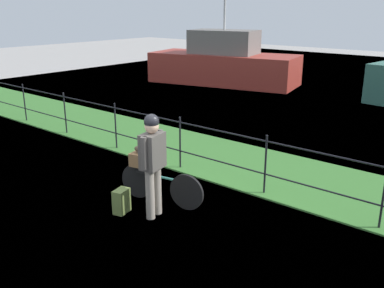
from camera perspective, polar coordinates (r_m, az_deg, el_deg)
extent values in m
plane|color=#9E9993|center=(6.88, -7.78, -10.29)|extent=(60.00, 60.00, 0.00)
cube|color=#38702D|center=(9.17, 7.34, -2.83)|extent=(27.00, 2.40, 0.03)
plane|color=slate|center=(16.51, 23.13, 5.10)|extent=(30.00, 30.00, 0.00)
cylinder|color=black|center=(13.42, -21.26, 5.09)|extent=(0.04, 0.04, 1.10)
cylinder|color=black|center=(11.74, -16.43, 3.91)|extent=(0.04, 0.04, 1.10)
cylinder|color=black|center=(10.18, -10.07, 2.30)|extent=(0.04, 0.04, 1.10)
cylinder|color=black|center=(8.80, -1.58, 0.11)|extent=(0.04, 0.04, 1.10)
cylinder|color=black|center=(7.69, 9.68, -2.78)|extent=(0.04, 0.04, 1.10)
cylinder|color=black|center=(7.00, 23.98, -6.27)|extent=(0.04, 0.04, 1.10)
cylinder|color=black|center=(8.26, 3.64, -2.33)|extent=(18.00, 0.03, 0.03)
cylinder|color=black|center=(8.07, 3.73, 1.72)|extent=(18.00, 0.03, 0.03)
cylinder|color=black|center=(7.12, -0.72, -6.39)|extent=(0.61, 0.16, 0.61)
cylinder|color=black|center=(7.61, -7.27, -4.87)|extent=(0.61, 0.16, 0.61)
cylinder|color=#337F70|center=(7.29, -4.14, -4.39)|extent=(0.77, 0.19, 0.04)
cube|color=black|center=(7.47, -6.58, -3.58)|extent=(0.21, 0.13, 0.06)
cube|color=slate|center=(7.44, -6.61, -2.92)|extent=(0.38, 0.23, 0.02)
cube|color=brown|center=(7.40, -6.64, -2.03)|extent=(0.40, 0.35, 0.23)
ellipsoid|color=#4C3D2D|center=(7.34, -6.69, -0.71)|extent=(0.30, 0.19, 0.13)
sphere|color=#4C3D2D|center=(7.25, -5.93, -0.42)|extent=(0.11, 0.11, 0.11)
cylinder|color=gray|center=(6.97, -4.64, -6.07)|extent=(0.14, 0.14, 0.82)
cylinder|color=gray|center=(6.82, -5.56, -6.66)|extent=(0.14, 0.14, 0.82)
cube|color=#4C4742|center=(6.64, -5.26, -0.92)|extent=(0.33, 0.44, 0.56)
cylinder|color=#4C4742|center=(6.81, -4.24, -0.17)|extent=(0.10, 0.10, 0.50)
cylinder|color=#4C4742|center=(6.46, -6.35, -1.23)|extent=(0.10, 0.10, 0.50)
sphere|color=tan|center=(6.53, -5.35, 2.33)|extent=(0.22, 0.22, 0.22)
sphere|color=black|center=(6.51, -5.37, 2.98)|extent=(0.23, 0.23, 0.23)
cube|color=olive|center=(7.15, -9.30, -7.46)|extent=(0.24, 0.32, 0.40)
cube|color=#9E3328|center=(19.00, 4.18, 9.91)|extent=(6.64, 3.63, 1.28)
cube|color=slate|center=(18.88, 4.26, 13.32)|extent=(3.05, 2.18, 0.99)
cylinder|color=#B2B2B2|center=(18.83, 4.35, 17.25)|extent=(0.10, 0.10, 1.60)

